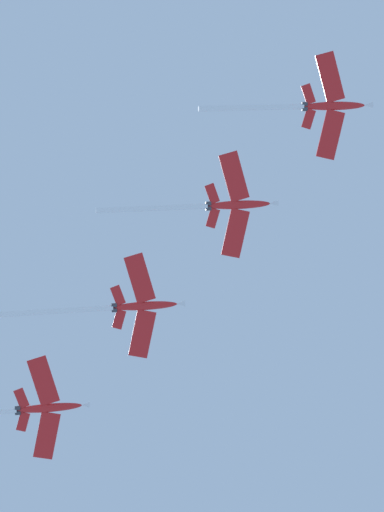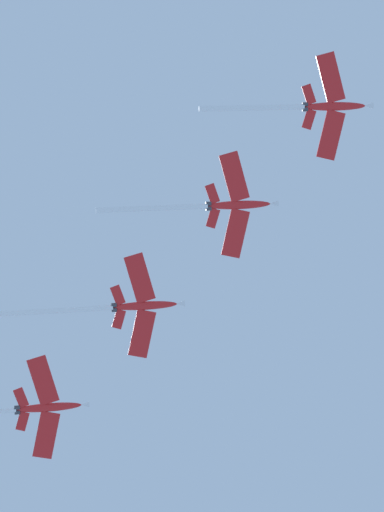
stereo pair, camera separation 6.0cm
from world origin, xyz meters
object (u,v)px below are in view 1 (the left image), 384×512
(jet_third, at_px, (113,308))
(jet_lead, at_px, (309,106))
(jet_fourth, at_px, (19,410))
(jet_second, at_px, (212,206))

(jet_third, bearing_deg, jet_lead, -58.54)
(jet_lead, distance_m, jet_fourth, 78.22)
(jet_second, bearing_deg, jet_third, 121.40)
(jet_lead, height_order, jet_fourth, jet_lead)
(jet_lead, xyz_separation_m, jet_third, (-27.21, 44.48, -4.92))
(jet_second, distance_m, jet_fourth, 52.33)
(jet_lead, bearing_deg, jet_fourth, 120.91)
(jet_third, xyz_separation_m, jet_fourth, (-12.78, 22.31, -2.82))
(jet_second, distance_m, jet_third, 26.47)
(jet_second, relative_size, jet_third, 0.93)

